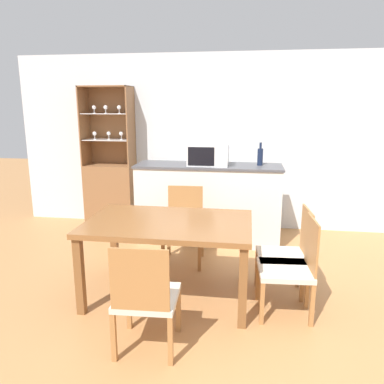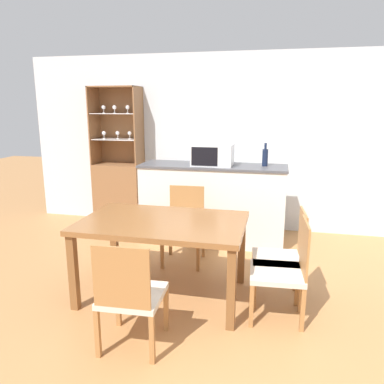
# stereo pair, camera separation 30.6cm
# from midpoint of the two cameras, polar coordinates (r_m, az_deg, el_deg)

# --- Properties ---
(ground_plane) EXTENTS (18.00, 18.00, 0.00)m
(ground_plane) POSITION_cam_midpoint_polar(r_m,az_deg,el_deg) (3.43, 3.02, -18.83)
(ground_plane) COLOR #B27A47
(wall_back) EXTENTS (6.80, 0.06, 2.55)m
(wall_back) POSITION_cam_midpoint_polar(r_m,az_deg,el_deg) (5.57, 5.86, 7.46)
(wall_back) COLOR silver
(wall_back) RESTS_ON ground_plane
(kitchen_counter) EXTENTS (1.92, 0.60, 1.05)m
(kitchen_counter) POSITION_cam_midpoint_polar(r_m,az_deg,el_deg) (5.03, 0.74, -1.74)
(kitchen_counter) COLOR silver
(kitchen_counter) RESTS_ON ground_plane
(display_cabinet) EXTENTS (0.73, 0.39, 2.08)m
(display_cabinet) POSITION_cam_midpoint_polar(r_m,az_deg,el_deg) (5.88, -13.74, 1.00)
(display_cabinet) COLOR brown
(display_cabinet) RESTS_ON ground_plane
(dining_table) EXTENTS (1.54, 0.99, 0.76)m
(dining_table) POSITION_cam_midpoint_polar(r_m,az_deg,el_deg) (3.54, -6.04, -5.74)
(dining_table) COLOR brown
(dining_table) RESTS_ON ground_plane
(dining_chair_head_far) EXTENTS (0.47, 0.47, 0.88)m
(dining_chair_head_far) POSITION_cam_midpoint_polar(r_m,az_deg,el_deg) (4.40, -3.25, -5.24)
(dining_chair_head_far) COLOR beige
(dining_chair_head_far) RESTS_ON ground_plane
(dining_chair_side_right_far) EXTENTS (0.49, 0.49, 0.88)m
(dining_chair_side_right_far) POSITION_cam_midpoint_polar(r_m,az_deg,el_deg) (3.67, 12.00, -9.30)
(dining_chair_side_right_far) COLOR beige
(dining_chair_side_right_far) RESTS_ON ground_plane
(dining_chair_side_right_near) EXTENTS (0.48, 0.48, 0.88)m
(dining_chair_side_right_near) POSITION_cam_midpoint_polar(r_m,az_deg,el_deg) (3.40, 12.28, -11.19)
(dining_chair_side_right_near) COLOR beige
(dining_chair_side_right_near) RESTS_ON ground_plane
(dining_chair_head_near) EXTENTS (0.47, 0.47, 0.88)m
(dining_chair_head_near) POSITION_cam_midpoint_polar(r_m,az_deg,el_deg) (2.90, -10.19, -15.56)
(dining_chair_head_near) COLOR beige
(dining_chair_head_near) RESTS_ON ground_plane
(microwave) EXTENTS (0.52, 0.38, 0.27)m
(microwave) POSITION_cam_midpoint_polar(r_m,az_deg,el_deg) (4.88, 0.71, 5.71)
(microwave) COLOR silver
(microwave) RESTS_ON kitchen_counter
(wine_bottle) EXTENTS (0.07, 0.07, 0.30)m
(wine_bottle) POSITION_cam_midpoint_polar(r_m,az_deg,el_deg) (4.92, 8.60, 5.40)
(wine_bottle) COLOR #141E38
(wine_bottle) RESTS_ON kitchen_counter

